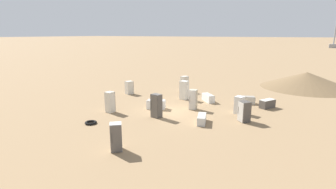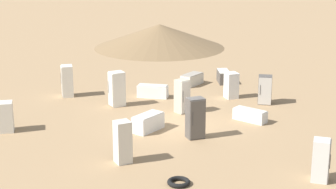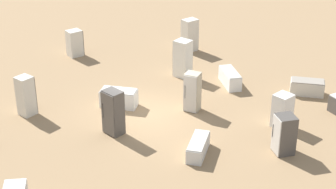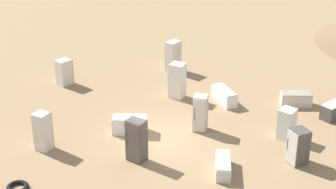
% 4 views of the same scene
% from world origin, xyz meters
% --- Properties ---
extents(ground_plane, '(1000.00, 1000.00, 0.00)m').
position_xyz_m(ground_plane, '(0.00, 0.00, 0.00)').
color(ground_plane, '#937551').
extents(dirt_mound, '(10.49, 10.49, 1.90)m').
position_xyz_m(dirt_mound, '(9.24, 16.87, 0.95)').
color(dirt_mound, brown).
rests_on(dirt_mound, ground_plane).
extents(power_pylon_1, '(9.89, 3.39, 28.26)m').
position_xyz_m(power_pylon_1, '(15.33, 123.80, 8.79)').
color(power_pylon_1, gray).
rests_on(power_pylon_1, ground_plane).
extents(discarded_fridge_0, '(0.89, 0.89, 1.61)m').
position_xyz_m(discarded_fridge_0, '(0.98, -8.00, 0.80)').
color(discarded_fridge_0, silver).
rests_on(discarded_fridge_0, ground_plane).
extents(discarded_fridge_1, '(0.70, 0.69, 1.73)m').
position_xyz_m(discarded_fridge_1, '(1.27, 1.63, 0.86)').
color(discarded_fridge_1, '#B2A88E').
rests_on(discarded_fridge_1, ground_plane).
extents(discarded_fridge_2, '(1.73, 1.23, 0.78)m').
position_xyz_m(discarded_fridge_2, '(-1.59, 0.18, 0.39)').
color(discarded_fridge_2, white).
rests_on(discarded_fridge_2, ground_plane).
extents(discarded_fridge_3, '(0.78, 0.84, 1.44)m').
position_xyz_m(discarded_fridge_3, '(5.06, 2.39, 0.72)').
color(discarded_fridge_3, white).
rests_on(discarded_fridge_3, ground_plane).
extents(discarded_fridge_4, '(0.99, 0.99, 1.53)m').
position_xyz_m(discarded_fridge_4, '(5.91, 0.56, 0.77)').
color(discarded_fridge_4, '#4C4742').
rests_on(discarded_fridge_4, ground_plane).
extents(discarded_fridge_5, '(0.85, 0.72, 1.85)m').
position_xyz_m(discarded_fridge_5, '(-0.30, -1.80, 0.92)').
color(discarded_fridge_5, '#4C4742').
rests_on(discarded_fridge_5, ground_plane).
extents(discarded_fridge_6, '(0.83, 0.92, 1.41)m').
position_xyz_m(discarded_fridge_6, '(-7.17, 3.58, 0.70)').
color(discarded_fridge_6, beige).
rests_on(discarded_fridge_6, ground_plane).
extents(discarded_fridge_7, '(1.64, 1.62, 0.71)m').
position_xyz_m(discarded_fridge_7, '(1.42, 4.82, 0.35)').
color(discarded_fridge_7, white).
rests_on(discarded_fridge_7, ground_plane).
extents(discarded_fridge_8, '(1.25, 1.57, 0.76)m').
position_xyz_m(discarded_fridge_8, '(6.77, 5.28, 0.38)').
color(discarded_fridge_8, '#4C4742').
rests_on(discarded_fridge_8, ground_plane).
extents(discarded_fridge_9, '(0.84, 0.92, 1.76)m').
position_xyz_m(discarded_fridge_9, '(-2.51, 7.57, 0.88)').
color(discarded_fridge_9, beige).
rests_on(discarded_fridge_9, ground_plane).
extents(discarded_fridge_10, '(1.66, 1.23, 0.68)m').
position_xyz_m(discarded_fridge_10, '(4.81, 5.87, 0.34)').
color(discarded_fridge_10, beige).
rests_on(discarded_fridge_10, ground_plane).
extents(discarded_fridge_11, '(0.66, 0.69, 1.73)m').
position_xyz_m(discarded_fridge_11, '(-4.36, -2.55, 0.87)').
color(discarded_fridge_11, beige).
rests_on(discarded_fridge_11, ground_plane).
extents(discarded_fridge_12, '(1.09, 1.76, 0.59)m').
position_xyz_m(discarded_fridge_12, '(3.31, -1.30, 0.30)').
color(discarded_fridge_12, silver).
rests_on(discarded_fridge_12, ground_plane).
extents(discarded_fridge_13, '(0.79, 0.69, 1.85)m').
position_xyz_m(discarded_fridge_13, '(-1.00, 4.45, 0.92)').
color(discarded_fridge_13, silver).
rests_on(discarded_fridge_13, ground_plane).
extents(scrap_tire, '(0.86, 0.86, 0.17)m').
position_xyz_m(scrap_tire, '(-3.62, -5.49, 0.09)').
color(scrap_tire, black).
rests_on(scrap_tire, ground_plane).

